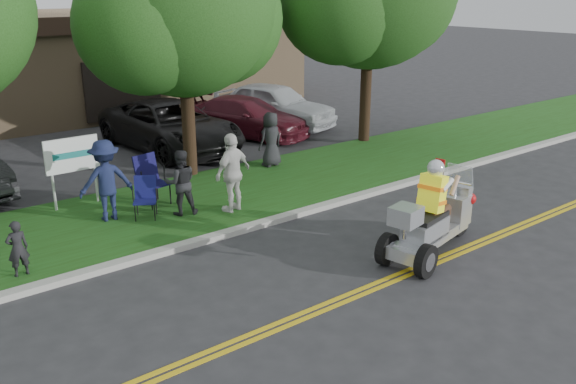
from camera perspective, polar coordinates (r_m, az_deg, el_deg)
ground at (r=11.42m, az=6.94°, el=-7.61°), size 120.00×120.00×0.00m
centerline_near at (r=11.07m, az=9.08°, el=-8.59°), size 60.00×0.10×0.01m
centerline_far at (r=11.16m, az=8.48°, el=-8.31°), size 60.00×0.10×0.01m
curb at (r=13.52m, az=-2.18°, el=-2.89°), size 60.00×0.25×0.12m
grass_verge at (r=15.21m, az=-6.96°, el=-0.53°), size 60.00×4.00×0.10m
commercial_building at (r=27.91m, az=-18.73°, el=11.58°), size 18.00×8.20×4.00m
tree_mid at (r=16.41m, az=-9.73°, el=16.38°), size 5.88×4.80×7.05m
business_sign at (r=14.93m, az=-19.54°, el=2.97°), size 1.25×0.06×1.75m
trike_scooter at (r=12.19m, az=13.36°, el=-2.75°), size 2.97×1.25×1.95m
lawn_chair_a at (r=13.95m, az=-13.21°, el=-0.22°), size 0.68×0.69×0.92m
lawn_chair_b at (r=14.73m, az=-12.82°, el=1.41°), size 0.73×0.75×1.18m
spectator_adult_mid at (r=13.87m, az=-10.02°, el=0.88°), size 0.88×0.79×1.50m
spectator_adult_right at (r=13.89m, az=-5.20°, el=1.83°), size 1.15×0.71×1.83m
spectator_chair_a at (r=13.88m, az=-16.67°, el=1.05°), size 1.25×0.84×1.81m
spectator_chair_b at (r=17.43m, az=-1.62°, el=4.96°), size 0.80×0.55×1.56m
child_left at (r=11.86m, az=-23.98°, el=-4.84°), size 0.38×0.25×1.04m
parked_car_mid at (r=19.94m, az=-10.92°, el=6.09°), size 2.96×5.79×1.56m
parked_car_right at (r=21.53m, az=-3.88°, el=7.02°), size 3.51×5.00×1.34m
parked_car_far_right at (r=22.89m, az=-1.35°, el=8.16°), size 3.31×5.20×1.65m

